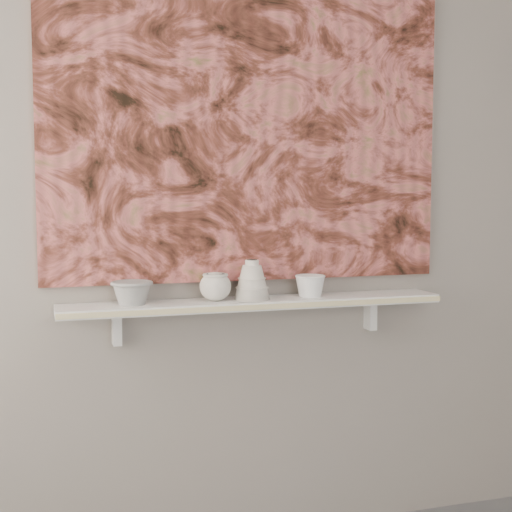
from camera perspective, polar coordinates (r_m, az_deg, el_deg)
name	(u,v)px	position (r m, az deg, el deg)	size (l,w,h in m)	color
wall_back	(248,183)	(2.64, -0.65, 5.89)	(3.60, 3.60, 0.00)	gray
shelf	(256,303)	(2.58, -0.03, -3.79)	(1.40, 0.18, 0.03)	white
shelf_stripe	(263,307)	(2.49, 0.60, -4.10)	(1.40, 0.01, 0.02)	beige
bracket_left	(117,328)	(2.56, -11.09, -5.66)	(0.03, 0.06, 0.12)	white
bracket_right	(370,314)	(2.83, 9.13, -4.62)	(0.03, 0.06, 0.12)	white
painting	(249,130)	(2.64, -0.56, 10.03)	(1.50, 0.03, 1.10)	brown
house_motif	(362,214)	(2.78, 8.46, 3.35)	(0.09, 0.00, 0.08)	black
bowl_grey	(132,292)	(2.48, -9.90, -2.89)	(0.14, 0.14, 0.08)	#979795
cup_cream	(215,287)	(2.53, -3.27, -2.46)	(0.11, 0.11, 0.10)	white
bell_vessel	(252,279)	(2.56, -0.32, -1.89)	(0.13, 0.13, 0.14)	white
bowl_white	(310,286)	(2.64, 4.35, -2.38)	(0.11, 0.11, 0.08)	white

